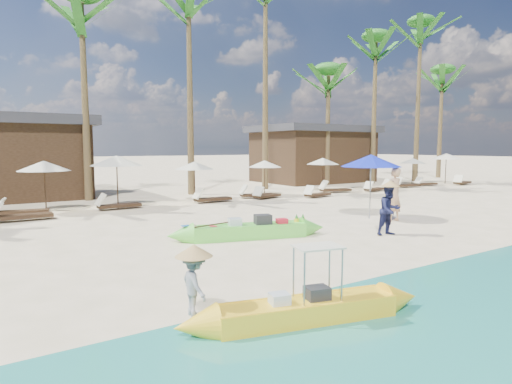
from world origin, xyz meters
TOP-DOWN VIEW (x-y plane):
  - ground at (0.00, 0.00)m, footprint 240.00×240.00m
  - green_canoe at (-1.27, 2.19)m, footprint 5.25×1.80m
  - yellow_canoe at (-3.71, -3.45)m, footprint 4.48×1.36m
  - tourist at (4.69, 1.88)m, footprint 0.74×0.50m
  - vendor_green at (2.56, 0.27)m, footprint 0.83×0.69m
  - vendor_yellow at (-5.25, -2.71)m, footprint 0.37×0.63m
  - blue_umbrella at (4.38, 2.72)m, footprint 2.24×2.24m
  - resort_parasol_4 at (-5.71, 10.82)m, footprint 2.07×2.07m
  - lounger_4_left at (-6.77, 9.17)m, footprint 1.99×0.62m
  - lounger_4_right at (-6.69, 10.50)m, footprint 1.97×0.95m
  - resort_parasol_5 at (-2.89, 10.53)m, footprint 2.25×2.25m
  - lounger_5_left at (-3.04, 10.27)m, footprint 1.90×0.64m
  - resort_parasol_6 at (0.87, 10.73)m, footprint 1.93×1.93m
  - lounger_6_left at (1.44, 10.17)m, footprint 1.92×0.63m
  - lounger_6_right at (4.26, 10.58)m, footprint 1.96×1.01m
  - resort_parasol_7 at (5.25, 11.15)m, footprint 1.90×1.90m
  - lounger_7_left at (4.56, 9.99)m, footprint 1.83×1.00m
  - lounger_7_right at (7.18, 9.04)m, footprint 1.80×0.82m
  - resort_parasol_8 at (9.46, 11.14)m, footprint 1.98×1.98m
  - lounger_8_left at (9.60, 10.32)m, footprint 2.00×1.08m
  - resort_parasol_9 at (12.33, 10.26)m, footprint 2.02×2.02m
  - lounger_9_left at (12.10, 9.50)m, footprint 1.74×0.84m
  - lounger_9_right at (14.84, 10.26)m, footprint 1.72×0.96m
  - resort_parasol_10 at (18.22, 11.43)m, footprint 1.83×1.83m
  - lounger_10_left at (15.86, 10.12)m, footprint 1.98×0.86m
  - lounger_10_right at (17.96, 10.18)m, footprint 1.75×0.80m
  - resort_parasol_11 at (20.93, 10.60)m, footprint 2.17×2.17m
  - lounger_11_left at (20.96, 9.32)m, footprint 1.98×0.93m
  - palm_3 at (-3.36, 14.27)m, footprint 2.08×2.08m
  - palm_4 at (2.15, 14.01)m, footprint 2.08×2.08m
  - palm_5 at (7.45, 14.38)m, footprint 2.08×2.08m
  - palm_6 at (12.84, 14.52)m, footprint 2.08×2.08m
  - palm_7 at (16.57, 13.68)m, footprint 2.08×2.08m
  - palm_8 at (21.07, 13.33)m, footprint 2.08×2.08m
  - palm_9 at (26.21, 14.81)m, footprint 2.08×2.08m
  - pavilion_east at (14.00, 17.50)m, footprint 8.80×6.60m

SIDE VIEW (x-z plane):
  - ground at x=0.00m, z-range 0.00..0.00m
  - lounger_9_right at x=14.84m, z-range -0.09..0.47m
  - lounger_9_left at x=12.10m, z-range -0.09..0.47m
  - lounger_10_right at x=17.96m, z-range -0.09..0.48m
  - yellow_canoe at x=-3.71m, z-range -0.40..0.78m
  - lounger_7_right at x=7.18m, z-range -0.10..0.49m
  - lounger_7_left at x=4.56m, z-range -0.10..0.49m
  - lounger_6_right at x=4.26m, z-range -0.11..0.53m
  - lounger_5_left at x=-3.04m, z-range -0.11..0.53m
  - lounger_4_right at x=-6.69m, z-range -0.11..0.54m
  - lounger_6_left at x=1.44m, z-range -0.11..0.54m
  - lounger_11_left at x=20.96m, z-range -0.11..0.54m
  - lounger_8_left at x=9.60m, z-range -0.11..0.54m
  - lounger_10_left at x=15.86m, z-range -0.11..0.54m
  - lounger_4_left at x=-6.77m, z-range -0.11..0.56m
  - green_canoe at x=-1.27m, z-range -0.11..0.57m
  - vendor_yellow at x=-5.25m, z-range 0.18..1.14m
  - vendor_green at x=2.56m, z-range 0.00..1.56m
  - tourist at x=4.69m, z-range 0.00..1.95m
  - resort_parasol_10 at x=18.22m, z-range 0.76..2.64m
  - resort_parasol_7 at x=5.25m, z-range 0.79..2.74m
  - resort_parasol_6 at x=0.87m, z-range 0.80..2.79m
  - resort_parasol_8 at x=9.46m, z-range 0.82..2.86m
  - resort_parasol_9 at x=12.33m, z-range 0.83..2.91m
  - resort_parasol_4 at x=-5.71m, z-range 0.86..2.99m
  - resort_parasol_11 at x=20.93m, z-range 0.90..3.14m
  - resort_parasol_5 at x=-2.89m, z-range 0.93..3.25m
  - blue_umbrella at x=4.38m, z-range 0.97..3.38m
  - pavilion_east at x=14.00m, z-range 0.05..4.35m
  - palm_6 at x=12.84m, z-range 2.79..11.31m
  - palm_9 at x=26.21m, z-range 3.14..12.97m
  - palm_3 at x=-3.36m, z-range 3.32..13.83m
  - palm_7 at x=16.57m, z-range 3.46..14.53m
  - palm_4 at x=2.15m, z-range 3.60..15.30m
  - palm_8 at x=21.07m, z-range 3.83..16.53m
  - palm_5 at x=7.45m, z-range 4.02..17.62m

